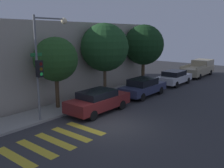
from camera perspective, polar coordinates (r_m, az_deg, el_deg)
The scene contains 12 objects.
ground_plane at distance 13.63m, azimuth -0.43°, elevation -9.58°, with size 60.00×60.00×0.00m, color #333335.
sidewalk at distance 16.56m, azimuth -12.20°, elevation -5.71°, with size 26.00×2.29×0.14m, color gray.
building_row at distance 19.70m, azimuth -20.95°, elevation 4.85°, with size 26.00×6.00×5.73m, color #A89E8E.
crosswalk at distance 12.18m, azimuth -12.93°, elevation -12.58°, with size 4.45×2.60×0.00m.
traffic_light_pole at distance 14.17m, azimuth -15.17°, elevation 6.21°, with size 2.53×0.56×5.86m.
sedan_near_corner at distance 15.70m, azimuth -3.16°, elevation -3.83°, with size 4.42×1.81×1.41m.
sedan_middle at distance 19.83m, azimuth 7.14°, elevation -0.64°, with size 4.50×1.77×1.42m.
sedan_far_end at distance 24.72m, azimuth 14.06°, elevation 1.50°, with size 4.32×1.83×1.36m.
pickup_truck at distance 30.62m, azimuth 19.22°, elevation 3.42°, with size 5.71×2.05×1.78m.
tree_near_corner at distance 16.21m, azimuth -12.73°, elevation 5.51°, with size 2.81×2.81×4.70m.
tree_midblock at distance 19.47m, azimuth -1.68°, elevation 8.35°, with size 3.72×3.72×5.68m.
tree_far_end at distance 24.06m, azimuth 7.26°, elevation 8.85°, with size 3.79×3.79×5.70m.
Camera 1 is at (-9.82, -8.06, 4.95)m, focal length 40.00 mm.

